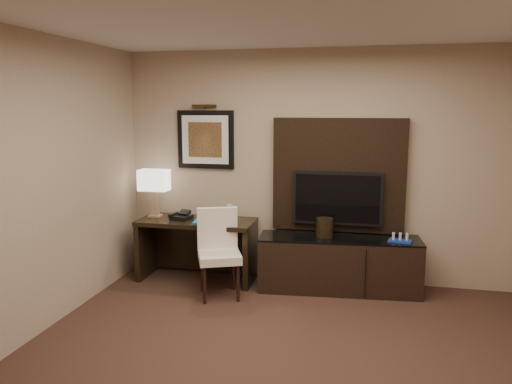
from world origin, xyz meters
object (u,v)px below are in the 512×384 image
(minibar_tray, at_px, (400,238))
(ice_bucket, at_px, (325,227))
(tv, at_px, (337,198))
(desk_phone, at_px, (181,215))
(table_lamp, at_px, (154,195))
(desk_chair, at_px, (219,256))
(credenza, at_px, (339,264))
(water_bottle, at_px, (230,212))
(desk, at_px, (197,250))

(minibar_tray, bearing_deg, ice_bucket, 176.73)
(ice_bucket, bearing_deg, tv, 56.65)
(tv, relative_size, desk_phone, 4.62)
(minibar_tray, bearing_deg, tv, 161.69)
(table_lamp, bearing_deg, tv, 3.30)
(desk_chair, xyz_separation_m, desk_phone, (-0.60, 0.45, 0.32))
(table_lamp, height_order, minibar_tray, table_lamp)
(desk_chair, height_order, ice_bucket, desk_chair)
(credenza, bearing_deg, ice_bucket, 172.66)
(tv, distance_m, minibar_tray, 0.81)
(credenza, relative_size, tv, 1.77)
(ice_bucket, bearing_deg, credenza, -2.61)
(desk_chair, bearing_deg, minibar_tray, -9.50)
(tv, distance_m, water_bottle, 1.26)
(desk_chair, xyz_separation_m, table_lamp, (-0.97, 0.54, 0.53))
(water_bottle, bearing_deg, credenza, -3.41)
(table_lamp, relative_size, water_bottle, 2.77)
(credenza, bearing_deg, tv, 99.07)
(desk_phone, xyz_separation_m, ice_bucket, (1.68, 0.04, -0.07))
(table_lamp, xyz_separation_m, water_bottle, (0.93, 0.01, -0.16))
(ice_bucket, bearing_deg, minibar_tray, -3.27)
(desk_phone, distance_m, minibar_tray, 2.49)
(desk, relative_size, credenza, 0.77)
(desk, height_order, minibar_tray, desk)
(tv, xyz_separation_m, table_lamp, (-2.17, -0.13, -0.03))
(credenza, bearing_deg, table_lamp, 173.60)
(credenza, bearing_deg, desk_chair, -163.82)
(desk, distance_m, tv, 1.76)
(ice_bucket, xyz_separation_m, minibar_tray, (0.81, -0.05, -0.06))
(desk_phone, height_order, water_bottle, water_bottle)
(tv, height_order, table_lamp, tv)
(desk_phone, bearing_deg, desk_chair, -24.74)
(credenza, relative_size, desk_chair, 1.92)
(ice_bucket, relative_size, minibar_tray, 0.88)
(table_lamp, height_order, desk_phone, table_lamp)
(desk, distance_m, table_lamp, 0.84)
(desk_chair, distance_m, minibar_tray, 1.95)
(tv, bearing_deg, desk, -173.31)
(credenza, height_order, table_lamp, table_lamp)
(desk_chair, xyz_separation_m, minibar_tray, (1.89, 0.44, 0.19))
(table_lamp, relative_size, minibar_tray, 2.15)
(tv, bearing_deg, water_bottle, -174.77)
(tv, height_order, desk_phone, tv)
(water_bottle, height_order, minibar_tray, water_bottle)
(water_bottle, distance_m, ice_bucket, 1.13)
(table_lamp, relative_size, ice_bucket, 2.44)
(desk, bearing_deg, ice_bucket, 0.49)
(desk, distance_m, desk_chair, 0.64)
(desk_phone, height_order, ice_bucket, desk_phone)
(desk_phone, bearing_deg, minibar_tray, 11.92)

